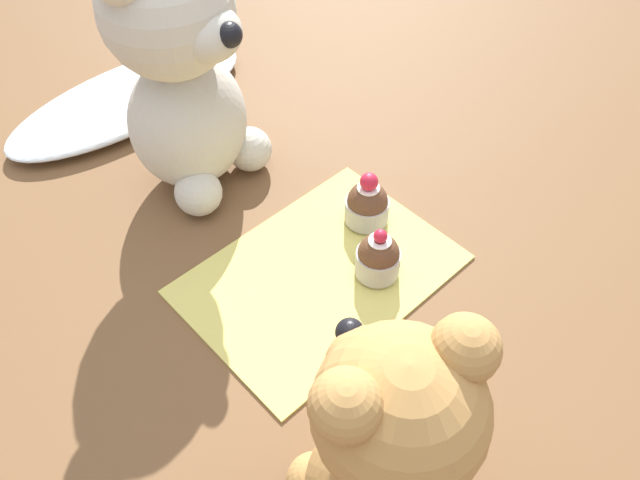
{
  "coord_description": "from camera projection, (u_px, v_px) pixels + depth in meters",
  "views": [
    {
      "loc": [
        -0.27,
        -0.29,
        0.52
      ],
      "look_at": [
        0.0,
        0.0,
        0.06
      ],
      "focal_mm": 35.0,
      "sensor_mm": 36.0,
      "label": 1
    }
  ],
  "objects": [
    {
      "name": "teddy_bear_cream",
      "position": [
        184.0,
        72.0,
        0.65
      ],
      "size": [
        0.16,
        0.16,
        0.29
      ],
      "rotation": [
        0.0,
        0.0,
        0.2
      ],
      "color": "beige",
      "rests_on": "ground_plane"
    },
    {
      "name": "ground_plane",
      "position": [
        320.0,
        275.0,
        0.65
      ],
      "size": [
        4.0,
        4.0,
        0.0
      ],
      "primitive_type": "plane",
      "color": "brown"
    },
    {
      "name": "teddy_bear_tan",
      "position": [
        388.0,
        449.0,
        0.41
      ],
      "size": [
        0.14,
        0.14,
        0.24
      ],
      "rotation": [
        0.0,
        0.0,
        2.86
      ],
      "color": "#B78447",
      "rests_on": "ground_plane"
    },
    {
      "name": "tulle_cloth",
      "position": [
        129.0,
        98.0,
        0.83
      ],
      "size": [
        0.34,
        0.14,
        0.03
      ],
      "primitive_type": "ellipsoid",
      "color": "white",
      "rests_on": "ground_plane"
    },
    {
      "name": "cupcake_near_cream_bear",
      "position": [
        367.0,
        204.0,
        0.68
      ],
      "size": [
        0.05,
        0.05,
        0.07
      ],
      "color": "#B2ADA3",
      "rests_on": "knitted_placemat"
    },
    {
      "name": "knitted_placemat",
      "position": [
        320.0,
        273.0,
        0.65
      ],
      "size": [
        0.27,
        0.19,
        0.01
      ],
      "primitive_type": "cube",
      "color": "#E0D166",
      "rests_on": "ground_plane"
    },
    {
      "name": "cupcake_near_tan_bear",
      "position": [
        378.0,
        257.0,
        0.63
      ],
      "size": [
        0.05,
        0.05,
        0.06
      ],
      "color": "#B2ADA3",
      "rests_on": "knitted_placemat"
    }
  ]
}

